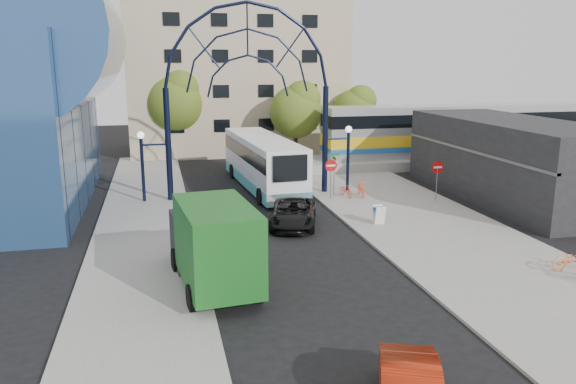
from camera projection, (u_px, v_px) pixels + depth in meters
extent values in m
plane|color=black|center=(306.00, 275.00, 22.88)|extent=(120.00, 120.00, 0.00)
cube|color=gray|center=(438.00, 233.00, 28.43)|extent=(8.00, 56.00, 0.12)
cube|color=gray|center=(144.00, 241.00, 27.12)|extent=(5.00, 50.00, 0.12)
cylinder|color=black|center=(168.00, 146.00, 34.27)|extent=(0.36, 0.36, 7.00)
cylinder|color=black|center=(325.00, 141.00, 36.48)|extent=(0.36, 0.36, 7.00)
cylinder|color=black|center=(143.00, 171.00, 34.25)|extent=(0.20, 0.20, 4.00)
cylinder|color=black|center=(348.00, 162.00, 37.17)|extent=(0.20, 0.20, 4.00)
sphere|color=white|center=(141.00, 135.00, 33.75)|extent=(0.44, 0.44, 0.44)
sphere|color=white|center=(349.00, 129.00, 36.67)|extent=(0.44, 0.44, 0.44)
cylinder|color=slate|center=(331.00, 181.00, 35.05)|extent=(0.06, 0.06, 2.20)
cylinder|color=red|center=(331.00, 166.00, 34.83)|extent=(0.80, 0.04, 0.80)
cube|color=white|center=(331.00, 166.00, 34.80)|extent=(0.55, 0.02, 0.12)
cylinder|color=slate|center=(437.00, 183.00, 34.53)|extent=(0.06, 0.06, 2.20)
cylinder|color=red|center=(438.00, 167.00, 34.30)|extent=(0.76, 0.04, 0.76)
cube|color=white|center=(438.00, 167.00, 34.27)|extent=(0.55, 0.02, 0.12)
cylinder|color=slate|center=(334.00, 175.00, 35.64)|extent=(0.05, 0.05, 2.80)
cube|color=#146626|center=(334.00, 154.00, 35.35)|extent=(0.70, 0.03, 0.18)
cube|color=#146626|center=(334.00, 158.00, 35.40)|extent=(0.03, 0.70, 0.18)
cube|color=white|center=(380.00, 216.00, 29.48)|extent=(0.55, 0.26, 0.99)
cube|color=white|center=(378.00, 214.00, 29.81)|extent=(0.55, 0.26, 0.99)
cube|color=#1E59A5|center=(379.00, 209.00, 29.58)|extent=(0.55, 0.42, 0.14)
cylinder|color=#2A4D82|center=(38.00, 35.00, 32.20)|extent=(9.00, 16.00, 9.00)
cube|color=black|center=(510.00, 160.00, 35.34)|extent=(6.00, 16.00, 5.00)
cube|color=#C2B187|center=(234.00, 78.00, 54.95)|extent=(20.00, 12.00, 14.00)
cube|color=gray|center=(465.00, 159.00, 48.09)|extent=(32.00, 5.00, 0.80)
cube|color=#B7B7BC|center=(467.00, 130.00, 47.52)|extent=(25.00, 3.00, 4.20)
cube|color=gold|center=(467.00, 137.00, 47.66)|extent=(25.10, 3.05, 0.90)
cube|color=black|center=(468.00, 118.00, 47.30)|extent=(25.05, 3.05, 1.00)
cube|color=#1E59A5|center=(466.00, 145.00, 47.82)|extent=(25.10, 3.05, 0.35)
cylinder|color=#382314|center=(296.00, 148.00, 48.59)|extent=(0.36, 0.36, 2.52)
sphere|color=#435D18|center=(296.00, 112.00, 47.89)|extent=(4.48, 4.48, 4.48)
sphere|color=#435D18|center=(302.00, 99.00, 47.47)|extent=(3.08, 3.08, 3.08)
cylinder|color=#382314|center=(176.00, 143.00, 50.13)|extent=(0.36, 0.36, 2.88)
sphere|color=#435D18|center=(175.00, 103.00, 49.34)|extent=(5.12, 5.12, 5.12)
sphere|color=#435D18|center=(180.00, 89.00, 48.87)|extent=(3.52, 3.52, 3.52)
cylinder|color=#382314|center=(353.00, 143.00, 51.83)|extent=(0.36, 0.36, 2.34)
sphere|color=#435D18|center=(354.00, 112.00, 51.19)|extent=(4.16, 4.16, 4.16)
sphere|color=#435D18|center=(361.00, 101.00, 50.78)|extent=(2.86, 2.86, 2.86)
cube|color=white|center=(263.00, 160.00, 38.47)|extent=(3.61, 12.71, 3.16)
cube|color=#56BDBF|center=(263.00, 179.00, 38.76)|extent=(3.65, 12.71, 0.76)
cube|color=black|center=(263.00, 151.00, 38.32)|extent=(3.65, 12.46, 0.98)
cube|color=black|center=(290.00, 168.00, 32.41)|extent=(2.06, 0.29, 1.53)
cube|color=black|center=(243.00, 150.00, 44.30)|extent=(2.62, 0.37, 1.75)
cylinder|color=black|center=(233.00, 171.00, 42.02)|extent=(0.37, 1.07, 1.05)
cylinder|color=black|center=(268.00, 169.00, 42.79)|extent=(0.37, 1.07, 1.05)
cylinder|color=black|center=(261.00, 197.00, 34.07)|extent=(0.37, 1.07, 1.05)
cylinder|color=black|center=(303.00, 194.00, 34.84)|extent=(0.37, 1.07, 1.05)
cube|color=black|center=(202.00, 240.00, 23.71)|extent=(2.63, 2.72, 2.29)
cube|color=black|center=(197.00, 222.00, 24.76)|extent=(2.08, 0.31, 1.04)
cube|color=#175B1C|center=(217.00, 243.00, 20.65)|extent=(2.97, 5.01, 2.91)
cylinder|color=black|center=(175.00, 260.00, 23.19)|extent=(0.37, 1.02, 1.00)
cylinder|color=black|center=(232.00, 254.00, 23.95)|extent=(0.37, 1.02, 1.00)
cylinder|color=black|center=(192.00, 298.00, 19.46)|extent=(0.37, 1.02, 1.00)
cylinder|color=black|center=(258.00, 289.00, 20.21)|extent=(0.37, 1.02, 1.00)
imported|color=black|center=(293.00, 213.00, 29.72)|extent=(3.63, 5.45, 1.39)
imported|color=#E84C2E|center=(346.00, 190.00, 35.68)|extent=(0.78, 1.64, 0.83)
imported|color=#FF5E33|center=(361.00, 188.00, 35.80)|extent=(0.69, 1.79, 1.05)
imported|color=orange|center=(573.00, 259.00, 23.01)|extent=(1.85, 0.66, 0.97)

